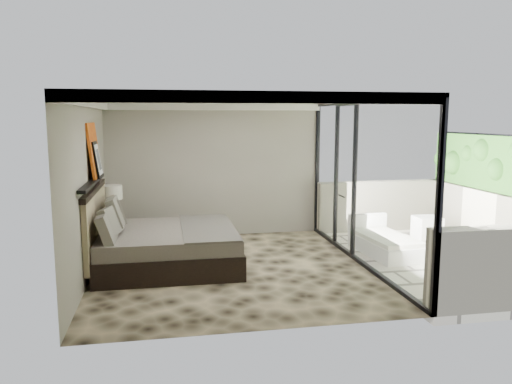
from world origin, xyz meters
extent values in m
plane|color=black|center=(0.00, 0.00, 0.00)|extent=(5.00, 5.00, 0.00)
cube|color=silver|center=(0.00, 0.00, 2.79)|extent=(4.50, 5.00, 0.02)
cube|color=gray|center=(0.00, 2.49, 1.40)|extent=(4.50, 0.02, 2.80)
cube|color=gray|center=(-2.24, 0.00, 1.40)|extent=(0.02, 5.00, 2.80)
cube|color=white|center=(2.25, 0.00, 1.40)|extent=(0.08, 5.00, 2.80)
cube|color=beige|center=(3.75, 0.00, -0.06)|extent=(3.00, 5.00, 0.12)
cube|color=beige|center=(5.10, 0.00, 0.55)|extent=(0.30, 5.00, 1.10)
cube|color=black|center=(-2.18, 0.10, 1.50)|extent=(0.12, 2.20, 0.05)
cube|color=black|center=(-1.02, 0.38, 0.20)|extent=(2.31, 2.20, 0.40)
cube|color=#585149|center=(-1.02, 0.38, 0.52)|extent=(2.25, 2.14, 0.24)
cube|color=#45443C|center=(-0.36, 0.38, 0.64)|extent=(0.88, 2.18, 0.03)
cube|color=#8A7A57|center=(-2.20, 0.38, 0.77)|extent=(0.08, 2.30, 1.10)
cube|color=black|center=(-2.00, 1.77, 0.25)|extent=(0.59, 0.59, 0.50)
cone|color=black|center=(-2.05, 1.73, 0.62)|extent=(0.22, 0.22, 0.20)
cone|color=black|center=(-2.05, 1.73, 0.82)|extent=(0.22, 0.22, 0.20)
cylinder|color=silver|center=(-2.05, 1.73, 1.10)|extent=(0.39, 0.39, 0.27)
cube|color=red|center=(-2.19, 0.59, 1.97)|extent=(0.13, 0.90, 0.90)
cube|color=black|center=(-2.14, 0.53, 1.82)|extent=(0.11, 0.50, 0.60)
cube|color=white|center=(4.25, 1.25, 0.24)|extent=(0.50, 0.50, 0.49)
cube|color=white|center=(2.94, 0.41, 0.14)|extent=(0.90, 1.62, 0.27)
cube|color=silver|center=(2.94, 0.41, 0.31)|extent=(0.86, 1.52, 0.08)
cube|color=white|center=(2.89, 1.14, 0.45)|extent=(0.79, 0.18, 0.34)
camera|label=1|loc=(-1.07, -7.99, 2.50)|focal=35.00mm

